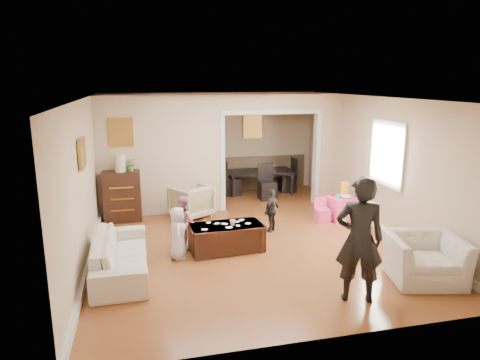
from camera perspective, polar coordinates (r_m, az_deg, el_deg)
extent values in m
plane|color=#A45A2A|center=(8.33, 0.32, -7.36)|extent=(7.00, 7.00, 0.00)
cube|color=#C2AC8E|center=(9.53, -10.32, 3.16)|extent=(2.75, 0.18, 2.60)
cube|color=#C2AC8E|center=(10.45, 11.29, 3.98)|extent=(0.55, 0.18, 2.60)
cube|color=#C2AC8E|center=(9.85, 4.17, 10.24)|extent=(2.22, 0.18, 0.35)
cube|color=white|center=(8.62, 18.95, 3.30)|extent=(0.03, 0.95, 1.10)
cube|color=brown|center=(9.35, -15.50, 6.11)|extent=(0.45, 0.03, 0.55)
cube|color=brown|center=(7.13, -20.18, 3.32)|extent=(0.03, 0.55, 0.40)
cube|color=brown|center=(11.47, 1.65, 7.04)|extent=(0.45, 0.03, 0.55)
imported|color=beige|center=(6.97, -15.51, -9.48)|extent=(0.79, 2.01, 0.59)
imported|color=tan|center=(9.39, -6.49, -2.82)|extent=(1.04, 1.05, 0.70)
imported|color=beige|center=(7.01, 23.24, -9.54)|extent=(1.22, 1.12, 0.68)
cube|color=black|center=(9.38, -15.30, -2.09)|extent=(0.77, 0.43, 1.06)
cylinder|color=beige|center=(9.23, -15.57, 2.16)|extent=(0.22, 0.22, 0.36)
imported|color=#41662D|center=(9.23, -14.31, 2.00)|extent=(0.26, 0.22, 0.28)
cube|color=#371B11|center=(7.57, -1.80, -7.61)|extent=(1.30, 0.73, 0.47)
imported|color=white|center=(7.45, -0.98, -5.67)|extent=(0.11, 0.11, 0.09)
cube|color=#FF438D|center=(9.48, 13.12, -3.61)|extent=(0.55, 0.55, 0.48)
cube|color=yellow|center=(9.52, 13.62, -1.13)|extent=(0.21, 0.09, 0.30)
cylinder|color=#2AD2CE|center=(9.32, 12.79, -2.09)|extent=(0.08, 0.08, 0.08)
cube|color=red|center=(9.46, 12.23, -1.92)|extent=(0.10, 0.09, 0.05)
imported|color=silver|center=(9.33, 13.80, -2.20)|extent=(0.26, 0.26, 0.06)
imported|color=black|center=(11.33, 2.68, -0.25)|extent=(1.76, 1.09, 0.59)
imported|color=black|center=(5.94, 15.53, -7.62)|extent=(0.73, 0.60, 1.72)
imported|color=silver|center=(7.25, -8.22, -6.95)|extent=(0.32, 0.46, 0.89)
imported|color=#CA7E8D|center=(7.68, -7.42, -5.52)|extent=(0.52, 0.57, 0.95)
imported|color=black|center=(8.45, 4.18, -4.00)|extent=(0.51, 0.51, 0.87)
cube|color=white|center=(7.54, -2.06, -5.82)|extent=(0.13, 0.13, 0.00)
cube|color=white|center=(7.64, -0.42, -5.55)|extent=(0.09, 0.08, 0.00)
cube|color=white|center=(7.29, -4.70, -6.53)|extent=(0.12, 0.11, 0.00)
cube|color=white|center=(7.57, -3.08, -5.76)|extent=(0.11, 0.12, 0.00)
cube|color=white|center=(7.44, -0.25, -6.06)|extent=(0.07, 0.08, 0.00)
cube|color=white|center=(7.56, 1.07, -5.75)|extent=(0.12, 0.12, 0.00)
cube|color=white|center=(7.73, 0.19, -5.32)|extent=(0.13, 0.13, 0.00)
cube|color=white|center=(7.62, -4.16, -5.63)|extent=(0.10, 0.11, 0.00)
cube|color=white|center=(7.36, -1.46, -6.29)|extent=(0.12, 0.10, 0.00)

